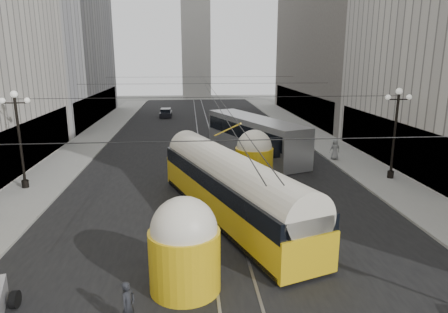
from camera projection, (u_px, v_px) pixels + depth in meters
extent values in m
cube|color=black|center=(206.00, 142.00, 41.59)|extent=(20.00, 85.00, 0.02)
cube|color=gray|center=(96.00, 136.00, 43.95)|extent=(4.00, 72.00, 0.15)
cube|color=gray|center=(309.00, 133.00, 45.96)|extent=(4.00, 72.00, 0.15)
cube|color=gray|center=(199.00, 142.00, 41.53)|extent=(0.12, 85.00, 0.04)
cube|color=gray|center=(213.00, 141.00, 41.65)|extent=(0.12, 85.00, 0.04)
cube|color=black|center=(34.00, 142.00, 31.71)|extent=(0.10, 18.00, 3.60)
cube|color=#999999|center=(45.00, 14.00, 51.51)|extent=(12.00, 28.00, 28.00)
cube|color=black|center=(99.00, 106.00, 54.91)|extent=(0.10, 25.20, 3.60)
cube|color=black|center=(385.00, 141.00, 32.14)|extent=(0.10, 18.00, 3.60)
cube|color=#514C47|center=(346.00, 1.00, 54.38)|extent=(12.00, 32.00, 32.00)
cube|color=black|center=(299.00, 104.00, 57.27)|extent=(0.10, 28.80, 3.60)
cube|color=#B2AFA8|center=(196.00, 40.00, 84.60)|extent=(6.00, 6.00, 24.00)
cylinder|color=black|center=(20.00, 143.00, 25.75)|extent=(0.18, 0.18, 6.00)
cylinder|color=black|center=(25.00, 184.00, 26.42)|extent=(0.44, 0.44, 0.50)
cylinder|color=black|center=(15.00, 103.00, 25.12)|extent=(1.60, 0.08, 0.08)
sphere|color=white|center=(14.00, 94.00, 24.99)|extent=(0.44, 0.44, 0.44)
sphere|color=white|center=(2.00, 101.00, 25.02)|extent=(0.36, 0.36, 0.36)
sphere|color=white|center=(27.00, 100.00, 25.15)|extent=(0.36, 0.36, 0.36)
cylinder|color=black|center=(394.00, 137.00, 27.87)|extent=(0.18, 0.18, 6.00)
cylinder|color=black|center=(390.00, 174.00, 28.53)|extent=(0.44, 0.44, 0.50)
cylinder|color=black|center=(398.00, 99.00, 27.24)|extent=(1.60, 0.08, 0.08)
sphere|color=white|center=(399.00, 91.00, 27.11)|extent=(0.44, 0.44, 0.44)
sphere|color=white|center=(388.00, 97.00, 27.14)|extent=(0.36, 0.36, 0.36)
sphere|color=white|center=(409.00, 97.00, 27.27)|extent=(0.36, 0.36, 0.36)
cylinder|color=black|center=(242.00, 140.00, 12.59)|extent=(25.00, 0.03, 0.03)
cylinder|color=black|center=(214.00, 97.00, 26.12)|extent=(25.00, 0.03, 0.03)
cylinder|color=black|center=(206.00, 84.00, 39.65)|extent=(25.00, 0.03, 0.03)
cylinder|color=black|center=(201.00, 77.00, 53.19)|extent=(25.00, 0.03, 0.03)
cylinder|color=black|center=(204.00, 83.00, 43.57)|extent=(0.03, 72.00, 0.03)
cylinder|color=black|center=(208.00, 83.00, 43.60)|extent=(0.03, 72.00, 0.03)
cube|color=gold|center=(230.00, 199.00, 21.57)|extent=(7.36, 14.47, 1.75)
cube|color=black|center=(230.00, 213.00, 21.77)|extent=(7.21, 14.06, 0.31)
cube|color=black|center=(230.00, 179.00, 21.30)|extent=(7.30, 14.27, 0.87)
cylinder|color=silver|center=(230.00, 174.00, 21.22)|extent=(6.99, 14.16, 2.37)
cylinder|color=gold|center=(185.00, 260.00, 14.88)|extent=(2.68, 2.68, 2.37)
sphere|color=silver|center=(184.00, 230.00, 14.58)|extent=(2.47, 2.47, 2.47)
cylinder|color=gold|center=(254.00, 164.00, 28.22)|extent=(2.68, 2.68, 2.37)
sphere|color=silver|center=(254.00, 147.00, 27.92)|extent=(2.47, 2.47, 2.47)
sphere|color=#FFF2BF|center=(174.00, 284.00, 13.87)|extent=(0.36, 0.36, 0.36)
cube|color=#A7A9AD|center=(254.00, 136.00, 35.42)|extent=(7.40, 13.36, 3.32)
cube|color=black|center=(254.00, 130.00, 35.28)|extent=(7.25, 12.94, 1.22)
cube|color=black|center=(269.00, 149.00, 28.96)|extent=(2.40, 1.02, 1.55)
cylinder|color=black|center=(245.00, 162.00, 31.29)|extent=(0.30, 1.11, 1.11)
cylinder|color=black|center=(280.00, 161.00, 31.52)|extent=(0.30, 1.11, 1.11)
cylinder|color=black|center=(233.00, 140.00, 39.88)|extent=(0.30, 1.11, 1.11)
cylinder|color=black|center=(260.00, 139.00, 40.11)|extent=(0.30, 1.11, 1.11)
cylinder|color=black|center=(15.00, 300.00, 13.95)|extent=(0.22, 0.62, 0.62)
cube|color=#BDBDBD|center=(234.00, 123.00, 50.60)|extent=(2.70, 4.31, 0.71)
cube|color=black|center=(234.00, 119.00, 50.48)|extent=(2.01, 2.52, 0.67)
cylinder|color=black|center=(229.00, 126.00, 49.26)|extent=(0.22, 0.57, 0.57)
cylinder|color=black|center=(241.00, 126.00, 49.38)|extent=(0.22, 0.57, 0.57)
cylinder|color=black|center=(227.00, 123.00, 51.89)|extent=(0.22, 0.57, 0.57)
cylinder|color=black|center=(238.00, 122.00, 52.02)|extent=(0.22, 0.57, 0.57)
cube|color=black|center=(166.00, 114.00, 58.58)|extent=(1.68, 3.99, 0.70)
cube|color=black|center=(166.00, 111.00, 58.46)|extent=(1.46, 2.20, 0.66)
cylinder|color=black|center=(160.00, 116.00, 57.25)|extent=(0.22, 0.56, 0.56)
cylinder|color=black|center=(171.00, 116.00, 57.37)|extent=(0.22, 0.56, 0.56)
cylinder|color=black|center=(161.00, 114.00, 59.85)|extent=(0.22, 0.56, 0.56)
cylinder|color=black|center=(171.00, 114.00, 59.98)|extent=(0.22, 0.56, 0.56)
imported|color=black|center=(128.00, 305.00, 12.84)|extent=(0.61, 0.70, 1.61)
imported|color=gray|center=(335.00, 149.00, 33.59)|extent=(0.88, 0.57, 1.75)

